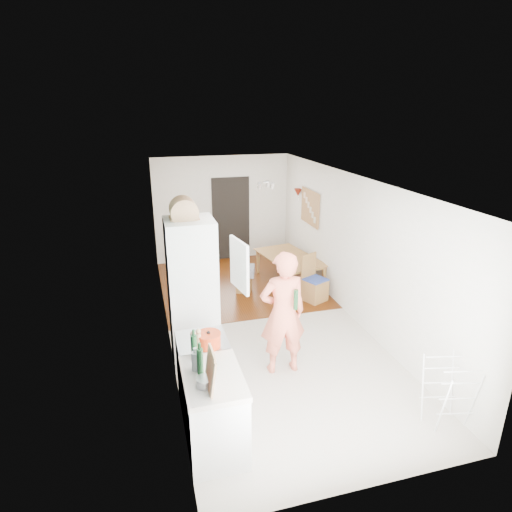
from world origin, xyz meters
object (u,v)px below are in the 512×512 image
person (283,303)px  stool (244,283)px  dining_table (290,271)px  drying_rack (448,393)px  dining_chair (315,279)px

person → stool: 2.90m
dining_table → stool: bearing=92.5°
person → drying_rack: (1.50, -1.56, -0.63)m
dining_chair → person: bearing=-148.5°
drying_rack → dining_chair: bearing=105.4°
dining_table → dining_chair: (0.13, -1.01, 0.21)m
person → dining_table: person is taller
person → stool: bearing=-91.0°
drying_rack → dining_table: bearing=106.5°
person → drying_rack: 2.25m
dining_table → drying_rack: size_ratio=1.67×
dining_table → drying_rack: bearing=173.4°
person → stool: (0.13, 2.77, -0.86)m
person → dining_table: 3.35m
person → dining_table: (1.21, 3.01, -0.81)m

